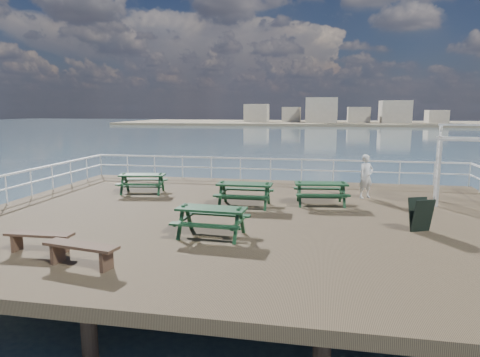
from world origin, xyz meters
The scene contains 12 objects.
ground centered at (0.00, 0.00, -0.15)m, with size 18.00×14.00×0.30m, color brown.
sea_backdrop centered at (12.54, 134.07, -0.51)m, with size 300.00×300.00×9.20m.
railing centered at (-0.07, 2.57, 0.87)m, with size 17.77×13.76×1.10m.
picnic_table_a centered at (-4.81, 2.84, 0.57)m, with size 2.02×1.73×0.89m.
picnic_table_b centered at (-0.26, 1.25, 0.60)m, with size 1.93×1.56×0.94m.
picnic_table_c centered at (2.40, 2.04, 0.58)m, with size 2.04×1.72×0.91m.
picnic_table_d centered at (-0.50, -2.48, 0.58)m, with size 1.94×1.60×0.90m.
flat_bench_near centered at (-4.27, -4.51, 0.36)m, with size 1.67×0.45×0.48m.
flat_bench_far centered at (-2.75, -5.20, 0.38)m, with size 1.82×0.71×0.51m.
trellis_arbor centered at (7.60, 2.83, 1.29)m, with size 2.52×1.63×2.91m.
sandwich_board centered at (5.18, -0.93, 0.47)m, with size 0.71×0.63×0.97m.
person centered at (4.10, 3.51, 0.85)m, with size 0.62×0.41×1.69m, color silver.
Camera 1 is at (2.37, -13.39, 3.45)m, focal length 32.00 mm.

